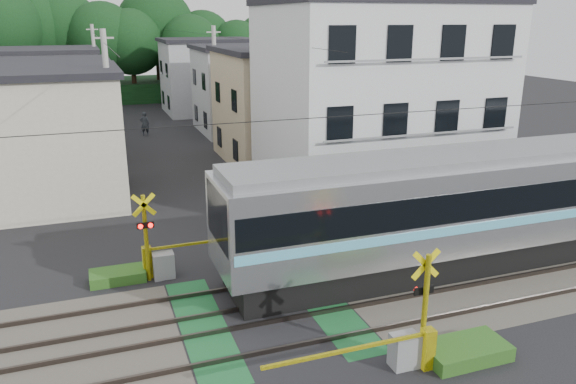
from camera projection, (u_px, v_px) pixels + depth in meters
name	position (u px, v px, depth m)	size (l,w,h in m)	color
ground	(267.00, 315.00, 16.66)	(120.00, 120.00, 0.00)	black
track_bed	(267.00, 314.00, 16.64)	(120.00, 120.00, 0.14)	#47423A
crossing_signal_near	(409.00, 342.00, 14.00)	(4.74, 0.65, 3.09)	yellow
crossing_signal_far	(160.00, 258.00, 18.89)	(4.74, 0.65, 3.09)	yellow
apartment_block	(375.00, 102.00, 26.55)	(10.20, 8.36, 9.30)	silver
houses_row	(157.00, 96.00, 39.07)	(22.07, 31.35, 6.80)	beige
tree_hill	(112.00, 45.00, 57.82)	(40.00, 13.31, 11.67)	black
catenary	(448.00, 177.00, 17.53)	(60.00, 5.04, 7.00)	#2D2D33
utility_poles	(141.00, 90.00, 35.78)	(7.90, 42.00, 8.00)	#A5A5A0
pedestrian	(145.00, 124.00, 41.91)	(0.65, 0.43, 1.79)	#31373D
weed_patches	(322.00, 302.00, 17.09)	(10.25, 8.80, 0.40)	#2D5E1E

